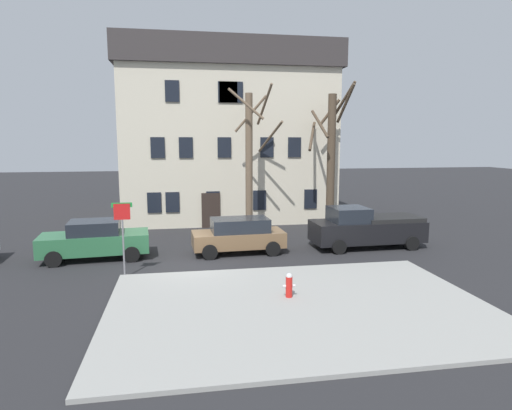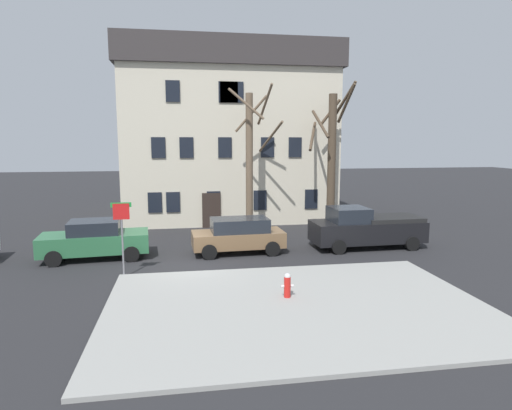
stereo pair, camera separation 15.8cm
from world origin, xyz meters
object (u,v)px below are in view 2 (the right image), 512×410
object	(u,v)px
car_green_sedan	(95,240)
fire_hydrant	(287,285)
tree_bare_mid	(331,155)
car_brown_wagon	(239,235)
bicycle_leaning	(108,234)
pickup_truck_black	(366,228)
building_main	(227,133)
tree_bare_near	(251,158)
street_sign_pole	(122,226)

from	to	relation	value
car_green_sedan	fire_hydrant	bearing A→B (deg)	-41.86
tree_bare_mid	car_green_sedan	distance (m)	13.74
fire_hydrant	tree_bare_mid	bearing A→B (deg)	64.78
car_green_sedan	car_brown_wagon	world-z (taller)	car_green_sedan
fire_hydrant	bicycle_leaning	size ratio (longest dim) A/B	0.49
tree_bare_mid	car_brown_wagon	world-z (taller)	tree_bare_mid
pickup_truck_black	fire_hydrant	size ratio (longest dim) A/B	6.77
pickup_truck_black	building_main	bearing A→B (deg)	118.13
car_green_sedan	tree_bare_near	bearing A→B (deg)	27.26
tree_bare_near	bicycle_leaning	distance (m)	8.57
tree_bare_near	pickup_truck_black	bearing A→B (deg)	-37.39
car_brown_wagon	bicycle_leaning	world-z (taller)	car_brown_wagon
car_brown_wagon	street_sign_pole	bearing A→B (deg)	-148.29
tree_bare_mid	tree_bare_near	bearing A→B (deg)	-171.48
street_sign_pole	bicycle_leaning	world-z (taller)	street_sign_pole
car_brown_wagon	pickup_truck_black	xyz separation A→B (m)	(6.30, 0.07, 0.12)
car_brown_wagon	street_sign_pole	xyz separation A→B (m)	(-4.81, -2.97, 1.17)
pickup_truck_black	street_sign_pole	world-z (taller)	street_sign_pole
tree_bare_near	car_green_sedan	bearing A→B (deg)	-152.74
tree_bare_mid	car_brown_wagon	xyz separation A→B (m)	(-6.04, -4.71, -3.49)
building_main	tree_bare_near	bearing A→B (deg)	-84.65
fire_hydrant	street_sign_pole	world-z (taller)	street_sign_pole
tree_bare_mid	street_sign_pole	distance (m)	13.50
tree_bare_mid	bicycle_leaning	size ratio (longest dim) A/B	5.11
tree_bare_near	bicycle_leaning	world-z (taller)	tree_bare_near
fire_hydrant	street_sign_pole	distance (m)	6.75
car_green_sedan	street_sign_pole	distance (m)	3.62
tree_bare_near	tree_bare_mid	world-z (taller)	tree_bare_mid
tree_bare_mid	car_brown_wagon	bearing A→B (deg)	-142.08
building_main	tree_bare_mid	xyz separation A→B (m)	(5.49, -6.13, -1.35)
tree_bare_near	tree_bare_mid	size ratio (longest dim) A/B	0.96
tree_bare_near	building_main	bearing A→B (deg)	95.35
tree_bare_mid	street_sign_pole	xyz separation A→B (m)	(-10.85, -7.68, -2.32)
building_main	car_brown_wagon	xyz separation A→B (m)	(-0.55, -10.84, -4.84)
fire_hydrant	street_sign_pole	xyz separation A→B (m)	(-5.62, 3.43, 1.49)
building_main	street_sign_pole	size ratio (longest dim) A/B	4.75
car_brown_wagon	fire_hydrant	xyz separation A→B (m)	(0.81, -6.41, -0.32)
car_brown_wagon	pickup_truck_black	size ratio (longest dim) A/B	0.78
car_green_sedan	car_brown_wagon	distance (m)	6.41
street_sign_pole	fire_hydrant	bearing A→B (deg)	-31.42
tree_bare_mid	fire_hydrant	size ratio (longest dim) A/B	10.54
tree_bare_near	street_sign_pole	bearing A→B (deg)	-130.81
car_green_sedan	bicycle_leaning	world-z (taller)	car_green_sedan
car_green_sedan	car_brown_wagon	size ratio (longest dim) A/B	1.10
tree_bare_near	bicycle_leaning	xyz separation A→B (m)	(-7.63, -0.41, -3.88)
tree_bare_near	pickup_truck_black	world-z (taller)	tree_bare_near
tree_bare_mid	car_green_sedan	size ratio (longest dim) A/B	1.80
building_main	tree_bare_near	xyz separation A→B (m)	(0.64, -6.86, -1.45)
building_main	car_green_sedan	bearing A→B (deg)	-122.86
car_brown_wagon	tree_bare_near	bearing A→B (deg)	73.34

